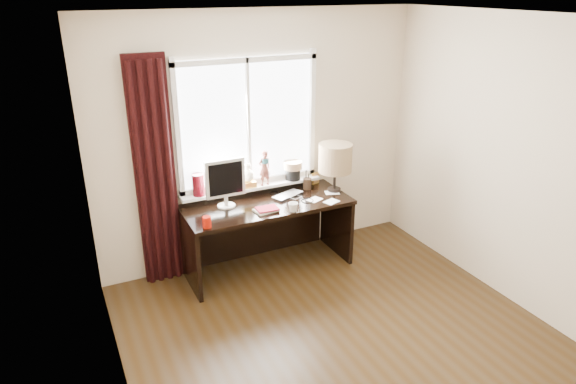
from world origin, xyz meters
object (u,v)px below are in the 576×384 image
laptop (288,195)px  mug (293,207)px  desk (264,221)px  monitor (225,180)px  red_cup (207,222)px  table_lamp (335,159)px

laptop → mug: 0.39m
laptop → mug: bearing=-129.9°
desk → monitor: bearing=180.0°
laptop → desk: 0.37m
monitor → red_cup: bearing=-130.4°
table_lamp → desk: bearing=172.0°
red_cup → monitor: (0.31, 0.37, 0.23)m
red_cup → table_lamp: size_ratio=0.20×
mug → desk: 0.51m
desk → monitor: (-0.40, 0.00, 0.52)m
laptop → red_cup: bearing=177.3°
red_cup → laptop: bearing=19.1°
mug → monitor: 0.71m
laptop → desk: size_ratio=0.20×
mug → table_lamp: size_ratio=0.18×
mug → red_cup: 0.86m
laptop → table_lamp: 0.63m
mug → red_cup: (-0.86, 0.03, 0.00)m
laptop → monitor: 0.71m
desk → monitor: monitor is taller
laptop → table_lamp: size_ratio=0.66×
red_cup → monitor: bearing=49.6°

